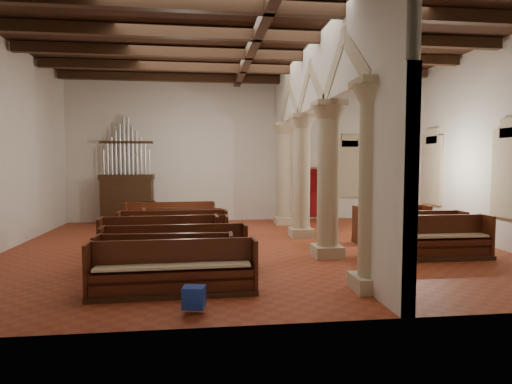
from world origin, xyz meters
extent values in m
plane|color=brown|center=(0.00, 0.00, 0.00)|extent=(14.00, 14.00, 0.00)
plane|color=black|center=(0.00, 0.00, 6.00)|extent=(14.00, 14.00, 0.00)
cube|color=beige|center=(0.00, 6.00, 3.00)|extent=(14.00, 0.02, 6.00)
cube|color=beige|center=(0.00, -6.00, 3.00)|extent=(14.00, 0.02, 6.00)
cube|color=beige|center=(7.00, 0.00, 3.00)|extent=(0.02, 12.00, 6.00)
cube|color=tan|center=(1.80, -4.50, 0.15)|extent=(0.75, 0.75, 0.30)
cylinder|color=tan|center=(1.80, -4.50, 1.95)|extent=(0.56, 0.56, 3.30)
cube|color=tan|center=(1.80, -1.50, 0.15)|extent=(0.75, 0.75, 0.30)
cylinder|color=tan|center=(1.80, -1.50, 1.95)|extent=(0.56, 0.56, 3.30)
cube|color=tan|center=(1.80, 1.50, 0.15)|extent=(0.75, 0.75, 0.30)
cylinder|color=tan|center=(1.80, 1.50, 1.95)|extent=(0.56, 0.56, 3.30)
cube|color=tan|center=(1.80, 4.50, 0.15)|extent=(0.75, 0.75, 0.30)
cylinder|color=tan|center=(1.80, 4.50, 1.95)|extent=(0.56, 0.56, 3.30)
cube|color=beige|center=(1.80, 0.00, 5.04)|extent=(0.25, 11.90, 1.93)
cube|color=#3A826B|center=(6.98, -1.50, 2.20)|extent=(0.03, 1.00, 2.20)
cube|color=#3A826B|center=(6.98, 2.50, 2.20)|extent=(0.03, 1.00, 2.20)
cube|color=#3A826B|center=(5.00, 5.98, 2.20)|extent=(1.00, 0.03, 2.20)
cube|color=#321E10|center=(-4.50, 5.50, 0.90)|extent=(2.00, 0.80, 1.80)
cube|color=#321E10|center=(-4.50, 5.50, 1.90)|extent=(2.10, 0.85, 0.20)
cube|color=#3B1F12|center=(-3.47, 4.47, 0.04)|extent=(0.44, 0.44, 0.09)
cube|color=#3B1F12|center=(-3.47, 4.47, 0.47)|extent=(0.22, 0.22, 0.94)
cube|color=#3B1F12|center=(-3.47, 4.40, 0.98)|extent=(0.48, 0.40, 0.16)
cube|color=maroon|center=(3.50, 5.92, 1.15)|extent=(1.60, 0.06, 2.10)
cylinder|color=#BC8C3A|center=(3.50, 5.90, 2.25)|extent=(1.80, 0.04, 0.04)
cone|color=#321E10|center=(3.74, 4.75, 0.06)|extent=(0.39, 0.39, 0.13)
cylinder|color=#BC8C3A|center=(3.74, 4.75, 1.29)|extent=(0.04, 0.04, 2.58)
cylinder|color=#BC8C3A|center=(3.74, 4.75, 2.48)|extent=(0.26, 0.73, 0.03)
cube|color=#1C1650|center=(3.74, 4.73, 1.94)|extent=(0.57, 0.20, 0.92)
cube|color=navy|center=(-1.62, -5.37, 0.28)|extent=(0.40, 0.35, 0.36)
cube|color=navy|center=(-0.40, -2.39, 0.26)|extent=(0.36, 0.31, 0.32)
cube|color=#153B95|center=(-0.83, -0.78, 0.28)|extent=(0.39, 0.33, 0.36)
cylinder|color=white|center=(-1.83, -4.41, 0.16)|extent=(0.98, 0.19, 0.10)
cylinder|color=white|center=(-2.08, -2.69, 0.16)|extent=(0.87, 0.40, 0.09)
cube|color=#321E10|center=(-2.01, -4.30, 0.05)|extent=(3.16, 0.76, 0.10)
cube|color=#3A150C|center=(-2.01, -4.35, 0.32)|extent=(3.00, 0.46, 0.44)
cube|color=#3A150C|center=(-2.01, -4.12, 0.56)|extent=(2.99, 0.14, 0.93)
cube|color=#3A150C|center=(-3.55, -4.28, 0.56)|extent=(0.08, 0.59, 0.93)
cube|color=#3A150C|center=(-0.48, -4.28, 0.56)|extent=(0.08, 0.59, 0.93)
cube|color=beige|center=(-2.01, -4.35, 0.56)|extent=(2.88, 0.42, 0.05)
cube|color=#321E10|center=(-2.23, -3.68, 0.05)|extent=(2.77, 0.81, 0.10)
cube|color=#3D1A0D|center=(-2.23, -3.73, 0.32)|extent=(2.61, 0.51, 0.45)
cube|color=#3D1A0D|center=(-2.23, -3.50, 0.57)|extent=(2.59, 0.18, 0.94)
cube|color=#3D1A0D|center=(-3.57, -3.66, 0.57)|extent=(0.09, 0.60, 0.94)
cube|color=#3D1A0D|center=(-0.89, -3.66, 0.57)|extent=(0.09, 0.60, 0.94)
cube|color=beige|center=(-2.23, -3.73, 0.57)|extent=(2.50, 0.46, 0.05)
cube|color=#321E10|center=(-2.09, -2.58, 0.05)|extent=(3.29, 0.77, 0.10)
cube|color=#481F0F|center=(-2.09, -2.63, 0.33)|extent=(3.13, 0.46, 0.45)
cube|color=#481F0F|center=(-2.09, -2.40, 0.58)|extent=(3.12, 0.13, 0.96)
cube|color=#481F0F|center=(-3.69, -2.56, 0.58)|extent=(0.08, 0.61, 0.96)
cube|color=#481F0F|center=(-0.49, -2.56, 0.58)|extent=(0.08, 0.61, 0.96)
cube|color=beige|center=(-2.09, -2.63, 0.58)|extent=(3.00, 0.42, 0.05)
cube|color=#321E10|center=(-2.52, -1.62, 0.05)|extent=(2.93, 0.94, 0.11)
cube|color=#48160F|center=(-2.52, -1.68, 0.36)|extent=(2.76, 0.61, 0.49)
cube|color=#48160F|center=(-2.52, -1.42, 0.63)|extent=(2.74, 0.25, 1.04)
cube|color=#48160F|center=(-3.93, -1.60, 0.63)|extent=(0.12, 0.66, 1.04)
cube|color=#48160F|center=(-1.11, -1.60, 0.63)|extent=(0.12, 0.66, 1.04)
cube|color=beige|center=(-2.52, -1.68, 0.63)|extent=(2.65, 0.56, 0.05)
cube|color=#321E10|center=(-2.10, -0.65, 0.05)|extent=(2.67, 0.73, 0.10)
cube|color=#441D0E|center=(-2.10, -0.70, 0.32)|extent=(2.51, 0.43, 0.44)
cube|color=#441D0E|center=(-2.10, -0.47, 0.56)|extent=(2.51, 0.10, 0.93)
cube|color=#441D0E|center=(-3.40, -0.63, 0.56)|extent=(0.08, 0.59, 0.93)
cube|color=#441D0E|center=(-0.81, -0.63, 0.56)|extent=(0.08, 0.59, 0.93)
cube|color=beige|center=(-2.10, -0.70, 0.56)|extent=(2.41, 0.39, 0.05)
cube|color=#321E10|center=(-2.31, 0.19, 0.05)|extent=(3.14, 0.79, 0.10)
cube|color=#3A100C|center=(-2.31, 0.14, 0.34)|extent=(2.99, 0.47, 0.47)
cube|color=#3A100C|center=(-2.31, 0.38, 0.59)|extent=(2.98, 0.13, 0.98)
cube|color=#3A100C|center=(-3.84, 0.21, 0.59)|extent=(0.08, 0.62, 0.98)
cube|color=#3A100C|center=(-0.78, 0.21, 0.59)|extent=(0.08, 0.62, 0.98)
cube|color=beige|center=(-2.31, 0.14, 0.59)|extent=(2.87, 0.43, 0.05)
cube|color=#321E10|center=(-2.06, 1.44, 0.05)|extent=(2.56, 0.68, 0.09)
cube|color=#3C130C|center=(-2.06, 1.39, 0.31)|extent=(2.41, 0.39, 0.43)
cube|color=#3C130C|center=(-2.06, 1.61, 0.55)|extent=(2.40, 0.08, 0.90)
cube|color=#3C130C|center=(-3.30, 1.46, 0.55)|extent=(0.07, 0.57, 0.90)
cube|color=#3C130C|center=(-0.82, 1.46, 0.55)|extent=(0.07, 0.57, 0.90)
cube|color=beige|center=(-2.06, 1.39, 0.55)|extent=(2.31, 0.35, 0.05)
cube|color=#321E10|center=(-2.23, 2.05, 0.05)|extent=(2.46, 0.69, 0.09)
cube|color=#44200E|center=(-2.23, 2.00, 0.30)|extent=(2.30, 0.41, 0.42)
cube|color=#44200E|center=(-2.23, 2.22, 0.53)|extent=(2.30, 0.10, 0.88)
cube|color=#44200E|center=(-3.42, 2.07, 0.53)|extent=(0.07, 0.56, 0.88)
cube|color=#44200E|center=(-1.04, 2.07, 0.53)|extent=(0.07, 0.56, 0.88)
cube|color=beige|center=(-2.23, 2.00, 0.53)|extent=(2.21, 0.37, 0.05)
cube|color=#321E10|center=(-2.62, 3.16, 0.05)|extent=(3.18, 0.83, 0.10)
cube|color=#481C0F|center=(-2.62, 3.11, 0.33)|extent=(3.01, 0.52, 0.46)
cube|color=#481C0F|center=(-2.62, 3.34, 0.58)|extent=(3.00, 0.19, 0.96)
cube|color=#481C0F|center=(-4.16, 3.18, 0.58)|extent=(0.09, 0.61, 0.96)
cube|color=#481C0F|center=(-1.08, 3.18, 0.58)|extent=(0.09, 0.61, 0.96)
cube|color=beige|center=(-2.62, 3.11, 0.58)|extent=(2.89, 0.48, 0.05)
cube|color=#321E10|center=(4.81, -2.09, 0.05)|extent=(2.29, 0.76, 0.11)
cube|color=#3C130C|center=(4.81, -2.14, 0.35)|extent=(2.14, 0.44, 0.48)
cube|color=#3C130C|center=(4.81, -1.90, 0.61)|extent=(2.14, 0.09, 1.01)
cube|color=#3C130C|center=(3.70, -2.07, 0.61)|extent=(0.08, 0.64, 1.01)
cube|color=#3C130C|center=(5.92, -2.07, 0.61)|extent=(0.08, 0.64, 1.01)
cube|color=beige|center=(4.81, -2.14, 0.61)|extent=(2.05, 0.40, 0.05)
cube|color=#321E10|center=(4.70, -1.17, 0.05)|extent=(2.26, 0.84, 0.11)
cube|color=#3F180D|center=(4.70, -1.23, 0.35)|extent=(2.09, 0.51, 0.48)
cube|color=#3F180D|center=(4.70, -0.98, 0.62)|extent=(2.08, 0.16, 1.02)
cube|color=#3F180D|center=(3.62, -1.15, 0.62)|extent=(0.10, 0.65, 1.02)
cube|color=#3F180D|center=(5.78, -1.15, 0.62)|extent=(0.10, 0.65, 1.02)
cube|color=beige|center=(4.70, -1.23, 0.62)|extent=(2.01, 0.47, 0.05)
cube|color=#321E10|center=(4.37, 0.18, 0.05)|extent=(2.38, 0.89, 0.11)
cube|color=#391D0C|center=(4.37, 0.13, 0.35)|extent=(2.21, 0.56, 0.49)
cube|color=#391D0C|center=(4.37, 0.38, 0.63)|extent=(2.19, 0.20, 1.04)
cube|color=#391D0C|center=(3.24, 0.20, 0.63)|extent=(0.11, 0.66, 1.04)
cube|color=#391D0C|center=(5.51, 0.20, 0.63)|extent=(0.11, 0.66, 1.04)
cube|color=beige|center=(4.37, 0.13, 0.63)|extent=(2.12, 0.51, 0.05)
camera|label=1|loc=(-1.46, -12.34, 2.50)|focal=30.00mm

